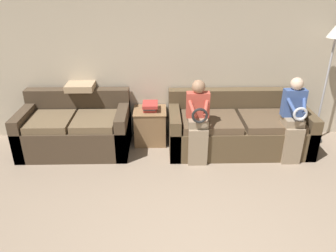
{
  "coord_description": "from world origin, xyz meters",
  "views": [
    {
      "loc": [
        -0.41,
        -1.94,
        2.58
      ],
      "look_at": [
        -0.32,
        1.91,
        0.75
      ],
      "focal_mm": 35.0,
      "sensor_mm": 36.0,
      "label": 1
    }
  ],
  "objects": [
    {
      "name": "side_shelf",
      "position": [
        -0.59,
        2.91,
        0.29
      ],
      "size": [
        0.52,
        0.5,
        0.57
      ],
      "color": "olive",
      "rests_on": "ground_plane"
    },
    {
      "name": "floor_lamp",
      "position": [
        2.15,
        2.88,
        1.58
      ],
      "size": [
        0.27,
        0.27,
        1.92
      ],
      "color": "#2D2B28",
      "rests_on": "ground_plane"
    },
    {
      "name": "couch_main",
      "position": [
        0.8,
        2.7,
        0.32
      ],
      "size": [
        2.17,
        0.97,
        0.86
      ],
      "color": "brown",
      "rests_on": "ground_plane"
    },
    {
      "name": "couch_side",
      "position": [
        -1.75,
        2.71,
        0.33
      ],
      "size": [
        1.65,
        0.94,
        0.88
      ],
      "color": "#473828",
      "rests_on": "ground_plane"
    },
    {
      "name": "child_left_seated",
      "position": [
        0.11,
        2.3,
        0.68
      ],
      "size": [
        0.33,
        0.38,
        1.22
      ],
      "color": "gray",
      "rests_on": "ground_plane"
    },
    {
      "name": "wall_back",
      "position": [
        0.0,
        3.21,
        1.27
      ],
      "size": [
        7.37,
        0.06,
        2.55
      ],
      "color": "beige",
      "rests_on": "ground_plane"
    },
    {
      "name": "child_right_seated",
      "position": [
        1.49,
        2.3,
        0.69
      ],
      "size": [
        0.32,
        0.38,
        1.25
      ],
      "color": "gray",
      "rests_on": "ground_plane"
    },
    {
      "name": "book_stack",
      "position": [
        -0.59,
        2.9,
        0.63
      ],
      "size": [
        0.24,
        0.3,
        0.12
      ],
      "color": "#BC3833",
      "rests_on": "side_shelf"
    },
    {
      "name": "throw_pillow",
      "position": [
        -1.68,
        3.04,
        0.93
      ],
      "size": [
        0.43,
        0.43,
        0.1
      ],
      "color": "tan",
      "rests_on": "couch_side"
    }
  ]
}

